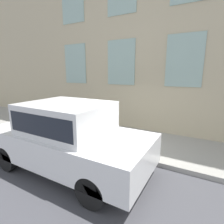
# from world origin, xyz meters

# --- Properties ---
(ground_plane) EXTENTS (80.00, 80.00, 0.00)m
(ground_plane) POSITION_xyz_m (0.00, 0.00, 0.00)
(ground_plane) COLOR #47474C
(sidewalk) EXTENTS (2.69, 60.00, 0.14)m
(sidewalk) POSITION_xyz_m (1.34, 0.00, 0.07)
(sidewalk) COLOR #9E9B93
(sidewalk) RESTS_ON ground_plane
(fire_hydrant) EXTENTS (0.34, 0.45, 0.68)m
(fire_hydrant) POSITION_xyz_m (0.52, 0.44, 0.49)
(fire_hydrant) COLOR #2D7260
(fire_hydrant) RESTS_ON sidewalk
(person) EXTENTS (0.28, 0.19, 1.16)m
(person) POSITION_xyz_m (0.95, 1.00, 0.84)
(person) COLOR #726651
(person) RESTS_ON sidewalk
(parked_car_white_near) EXTENTS (2.08, 4.64, 1.91)m
(parked_car_white_near) POSITION_xyz_m (-1.28, 0.99, 1.03)
(parked_car_white_near) COLOR black
(parked_car_white_near) RESTS_ON ground_plane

